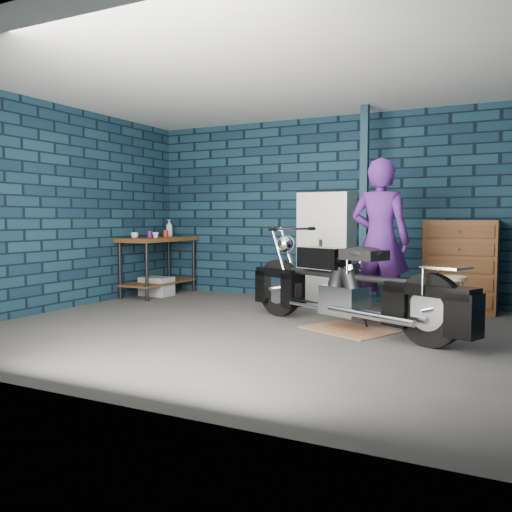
{
  "coord_description": "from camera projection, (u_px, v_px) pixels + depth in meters",
  "views": [
    {
      "loc": [
        2.51,
        -5.17,
        1.21
      ],
      "look_at": [
        -0.23,
        0.3,
        0.78
      ],
      "focal_mm": 38.0,
      "sensor_mm": 36.0,
      "label": 1
    }
  ],
  "objects": [
    {
      "name": "ground",
      "position": [
        263.0,
        331.0,
        5.82
      ],
      "size": [
        6.0,
        6.0,
        0.0
      ],
      "primitive_type": "plane",
      "color": "#4C4947",
      "rests_on": "ground"
    },
    {
      "name": "room_walls",
      "position": [
        284.0,
        158.0,
        6.18
      ],
      "size": [
        6.02,
        5.01,
        2.71
      ],
      "color": "#0F2132",
      "rests_on": "ground"
    },
    {
      "name": "support_post",
      "position": [
        364.0,
        208.0,
        7.22
      ],
      "size": [
        0.1,
        0.1,
        2.7
      ],
      "primitive_type": "cube",
      "color": "#122A39",
      "rests_on": "ground"
    },
    {
      "name": "workbench",
      "position": [
        159.0,
        266.0,
        8.54
      ],
      "size": [
        0.6,
        1.4,
        0.91
      ],
      "primitive_type": "cube",
      "color": "brown",
      "rests_on": "ground"
    },
    {
      "name": "drip_mat",
      "position": [
        348.0,
        330.0,
        5.87
      ],
      "size": [
        1.09,
        0.98,
        0.01
      ],
      "primitive_type": "cube",
      "rotation": [
        0.0,
        0.0,
        -0.42
      ],
      "color": "#946440",
      "rests_on": "ground"
    },
    {
      "name": "motorcycle",
      "position": [
        349.0,
        279.0,
        5.84
      ],
      "size": [
        2.56,
        1.65,
        1.1
      ],
      "primitive_type": null,
      "rotation": [
        0.0,
        0.0,
        -0.42
      ],
      "color": "black",
      "rests_on": "ground"
    },
    {
      "name": "person",
      "position": [
        380.0,
        241.0,
        6.33
      ],
      "size": [
        0.72,
        0.49,
        1.9
      ],
      "primitive_type": "imported",
      "rotation": [
        0.0,
        0.0,
        3.09
      ],
      "color": "#4D1F75",
      "rests_on": "ground"
    },
    {
      "name": "storage_bin",
      "position": [
        157.0,
        286.0,
        8.48
      ],
      "size": [
        0.47,
        0.33,
        0.29
      ],
      "primitive_type": "cube",
      "color": "#94979C",
      "rests_on": "ground"
    },
    {
      "name": "locker",
      "position": [
        327.0,
        248.0,
        7.78
      ],
      "size": [
        0.73,
        0.52,
        1.57
      ],
      "primitive_type": "cube",
      "color": "silver",
      "rests_on": "ground"
    },
    {
      "name": "tool_chest",
      "position": [
        460.0,
        266.0,
        6.98
      ],
      "size": [
        0.89,
        0.49,
        1.19
      ],
      "primitive_type": "cube",
      "color": "brown",
      "rests_on": "ground"
    },
    {
      "name": "shop_stool",
      "position": [
        451.0,
        303.0,
        5.9
      ],
      "size": [
        0.35,
        0.35,
        0.58
      ],
      "primitive_type": null,
      "rotation": [
        0.0,
        0.0,
        -0.12
      ],
      "color": "beige",
      "rests_on": "ground"
    },
    {
      "name": "cup_a",
      "position": [
        134.0,
        235.0,
        8.15
      ],
      "size": [
        0.13,
        0.13,
        0.09
      ],
      "primitive_type": "imported",
      "rotation": [
        0.0,
        0.0,
        0.24
      ],
      "color": "beige",
      "rests_on": "workbench"
    },
    {
      "name": "cup_b",
      "position": [
        156.0,
        235.0,
        8.25
      ],
      "size": [
        0.1,
        0.1,
        0.09
      ],
      "primitive_type": "imported",
      "rotation": [
        0.0,
        0.0,
        0.01
      ],
      "color": "beige",
      "rests_on": "workbench"
    },
    {
      "name": "mug_purple",
      "position": [
        150.0,
        234.0,
        8.53
      ],
      "size": [
        0.09,
        0.09,
        0.1
      ],
      "primitive_type": "cylinder",
      "rotation": [
        0.0,
        0.0,
        -0.35
      ],
      "color": "#691B6E",
      "rests_on": "workbench"
    },
    {
      "name": "mug_red",
      "position": [
        166.0,
        234.0,
        8.61
      ],
      "size": [
        0.09,
        0.09,
        0.11
      ],
      "primitive_type": "cylinder",
      "rotation": [
        0.0,
        0.0,
        -0.19
      ],
      "color": "#A61F16",
      "rests_on": "workbench"
    },
    {
      "name": "bottle",
      "position": [
        169.0,
        228.0,
        8.86
      ],
      "size": [
        0.12,
        0.12,
        0.28
      ],
      "primitive_type": "imported",
      "rotation": [
        0.0,
        0.0,
        -0.08
      ],
      "color": "#94979C",
      "rests_on": "workbench"
    }
  ]
}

